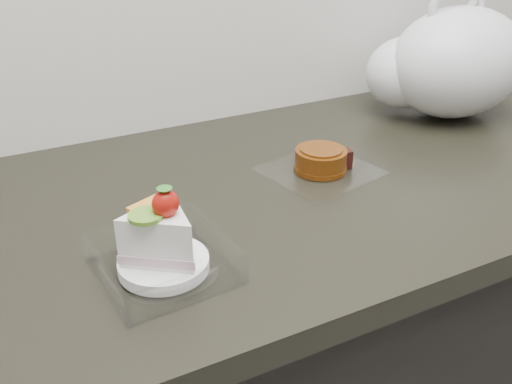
# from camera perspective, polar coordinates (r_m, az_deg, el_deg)

# --- Properties ---
(cake_tray) EXTENTS (0.16, 0.16, 0.12)m
(cake_tray) POSITION_cam_1_polar(r_m,az_deg,el_deg) (0.70, -9.33, -5.75)
(cake_tray) COLOR white
(cake_tray) RESTS_ON counter
(mooncake_wrap) EXTENTS (0.20, 0.19, 0.04)m
(mooncake_wrap) POSITION_cam_1_polar(r_m,az_deg,el_deg) (0.96, 6.57, 3.02)
(mooncake_wrap) COLOR white
(mooncake_wrap) RESTS_ON counter
(plastic_bag) EXTENTS (0.37, 0.33, 0.27)m
(plastic_bag) POSITION_cam_1_polar(r_m,az_deg,el_deg) (1.24, 18.60, 12.09)
(plastic_bag) COLOR silver
(plastic_bag) RESTS_ON counter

